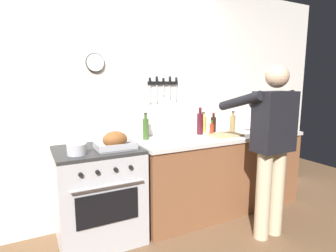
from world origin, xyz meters
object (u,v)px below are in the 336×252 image
at_px(bottle_olive_oil, 146,128).
at_px(saucepan, 77,149).
at_px(person_cook, 271,141).
at_px(bottle_soy_sauce, 213,124).
at_px(cutting_board, 225,135).
at_px(roasting_pan, 115,141).
at_px(bottle_vinegar, 233,124).
at_px(stove, 99,195).
at_px(bottle_hot_sauce, 212,129).
at_px(bottle_cooking_oil, 203,124).
at_px(bottle_wine_red, 200,123).

bearing_deg(bottle_olive_oil, saucepan, -158.63).
relative_size(person_cook, saucepan, 10.39).
bearing_deg(saucepan, bottle_soy_sauce, 11.08).
xyz_separation_m(cutting_board, bottle_olive_oil, (-0.88, 0.23, 0.11)).
height_order(roasting_pan, bottle_vinegar, bottle_vinegar).
relative_size(stove, bottle_olive_oil, 3.16).
xyz_separation_m(saucepan, bottle_vinegar, (1.84, 0.19, 0.06)).
bearing_deg(bottle_olive_oil, person_cook, -42.04).
bearing_deg(roasting_pan, bottle_soy_sauce, 12.23).
height_order(person_cook, bottle_hot_sauce, person_cook).
height_order(bottle_olive_oil, bottle_cooking_oil, bottle_olive_oil).
height_order(bottle_hot_sauce, bottle_cooking_oil, bottle_cooking_oil).
distance_m(bottle_olive_oil, bottle_wine_red, 0.67).
relative_size(roasting_pan, bottle_cooking_oil, 1.45).
bearing_deg(bottle_hot_sauce, cutting_board, -50.86).
bearing_deg(roasting_pan, person_cook, -23.59).
bearing_deg(stove, bottle_hot_sauce, 2.09).
height_order(person_cook, bottle_wine_red, person_cook).
bearing_deg(bottle_vinegar, person_cook, -102.25).
bearing_deg(bottle_wine_red, stove, -173.73).
height_order(saucepan, bottle_vinegar, bottle_vinegar).
xyz_separation_m(stove, bottle_hot_sauce, (1.33, 0.05, 0.52)).
height_order(stove, cutting_board, cutting_board).
bearing_deg(cutting_board, bottle_cooking_oil, 105.03).
height_order(person_cook, bottle_cooking_oil, person_cook).
xyz_separation_m(roasting_pan, bottle_vinegar, (1.50, 0.15, 0.04)).
bearing_deg(roasting_pan, bottle_vinegar, 5.70).
xyz_separation_m(saucepan, bottle_soy_sauce, (1.66, 0.32, 0.05)).
xyz_separation_m(roasting_pan, bottle_olive_oil, (0.41, 0.25, 0.05)).
bearing_deg(roasting_pan, bottle_hot_sauce, 6.97).
bearing_deg(bottle_cooking_oil, saucepan, -166.29).
distance_m(roasting_pan, bottle_cooking_oil, 1.25).
xyz_separation_m(bottle_olive_oil, bottle_vinegar, (1.09, -0.11, -0.01)).
distance_m(saucepan, bottle_olive_oil, 0.81).
bearing_deg(bottle_cooking_oil, stove, -169.85).
bearing_deg(bottle_hot_sauce, stove, -177.91).
bearing_deg(roasting_pan, stove, 146.34).
distance_m(person_cook, bottle_cooking_oil, 0.93).
relative_size(roasting_pan, bottle_olive_oil, 1.23).
distance_m(person_cook, saucepan, 1.77).
relative_size(stove, bottle_hot_sauce, 5.48).
distance_m(person_cook, roasting_pan, 1.46).
bearing_deg(cutting_board, bottle_vinegar, 30.73).
distance_m(saucepan, bottle_wine_red, 1.45).
relative_size(bottle_wine_red, bottle_vinegar, 1.22).
distance_m(bottle_hot_sauce, bottle_vinegar, 0.32).
distance_m(bottle_wine_red, bottle_vinegar, 0.43).
relative_size(stove, bottle_wine_red, 2.88).
height_order(saucepan, cutting_board, saucepan).
xyz_separation_m(cutting_board, bottle_cooking_oil, (-0.08, 0.32, 0.09)).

